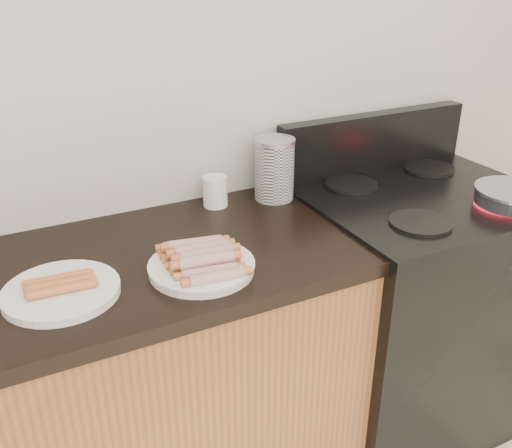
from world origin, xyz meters
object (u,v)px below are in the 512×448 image
mug (215,191)px  stove (409,311)px  main_plate (202,268)px  side_plate (61,291)px  canister (274,169)px

mug → stove: bearing=-21.1°
stove → main_plate: size_ratio=3.46×
stove → side_plate: (-1.16, -0.07, 0.45)m
stove → side_plate: side_plate is taller
main_plate → canister: size_ratio=1.32×
main_plate → mug: bearing=61.9°
side_plate → main_plate: bearing=-7.9°
main_plate → canister: (0.39, 0.33, 0.09)m
main_plate → mug: 0.41m
canister → mug: 0.20m
canister → mug: size_ratio=2.08×
stove → canister: canister is taller
main_plate → side_plate: side_plate is taller
side_plate → mug: 0.61m
mug → side_plate: bearing=-149.0°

